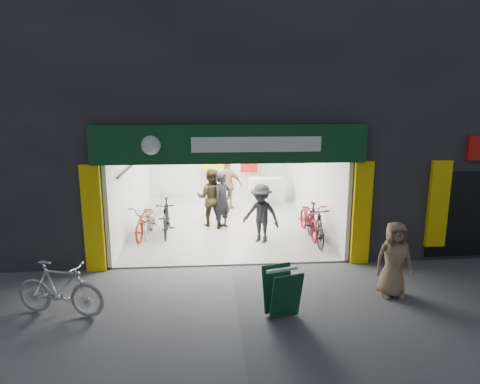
{
  "coord_description": "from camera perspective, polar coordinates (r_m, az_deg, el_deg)",
  "views": [
    {
      "loc": [
        -0.56,
        -10.0,
        4.09
      ],
      "look_at": [
        0.35,
        1.5,
        1.55
      ],
      "focal_mm": 32.0,
      "sensor_mm": 36.0,
      "label": 1
    }
  ],
  "objects": [
    {
      "name": "bike_left_back",
      "position": [
        15.28,
        -10.34,
        -1.43
      ],
      "size": [
        0.57,
        1.64,
        0.97
      ],
      "primitive_type": "imported",
      "rotation": [
        0.0,
        0.0,
        0.07
      ],
      "color": "#B6B6BB",
      "rests_on": "ground"
    },
    {
      "name": "customer_a",
      "position": [
        13.48,
        -2.33,
        -1.2
      ],
      "size": [
        0.78,
        0.78,
        1.83
      ],
      "primitive_type": "imported",
      "rotation": [
        0.0,
        0.0,
        0.78
      ],
      "color": "black",
      "rests_on": "ground"
    },
    {
      "name": "customer_b",
      "position": [
        13.79,
        -3.89,
        -0.78
      ],
      "size": [
        1.03,
        0.86,
        1.9
      ],
      "primitive_type": "imported",
      "rotation": [
        0.0,
        0.0,
        2.98
      ],
      "color": "#312616",
      "rests_on": "ground"
    },
    {
      "name": "ground",
      "position": [
        10.82,
        -1.25,
        -9.8
      ],
      "size": [
        60.0,
        60.0,
        0.0
      ],
      "primitive_type": "plane",
      "color": "#56565B",
      "rests_on": "ground"
    },
    {
      "name": "bike_left_midfront",
      "position": [
        13.11,
        -9.81,
        -3.4
      ],
      "size": [
        0.58,
        1.87,
        1.12
      ],
      "primitive_type": "imported",
      "rotation": [
        0.0,
        0.0,
        0.03
      ],
      "color": "black",
      "rests_on": "ground"
    },
    {
      "name": "sandwich_board",
      "position": [
        8.35,
        5.61,
        -12.99
      ],
      "size": [
        0.75,
        0.76,
        0.94
      ],
      "rotation": [
        0.0,
        0.0,
        0.27
      ],
      "color": "#0E3922",
      "rests_on": "ground"
    },
    {
      "name": "building",
      "position": [
        15.06,
        1.1,
        13.27
      ],
      "size": [
        17.0,
        10.27,
        8.0
      ],
      "color": "#232326",
      "rests_on": "ground"
    },
    {
      "name": "customer_c",
      "position": [
        12.19,
        2.83,
        -2.95
      ],
      "size": [
        1.28,
        1.15,
        1.73
      ],
      "primitive_type": "imported",
      "rotation": [
        0.0,
        0.0,
        -0.58
      ],
      "color": "black",
      "rests_on": "ground"
    },
    {
      "name": "parked_bike",
      "position": [
        9.03,
        -22.88,
        -11.75
      ],
      "size": [
        1.87,
        0.97,
        1.08
      ],
      "primitive_type": "imported",
      "rotation": [
        0.0,
        0.0,
        1.3
      ],
      "color": "#A9A8AD",
      "rests_on": "ground"
    },
    {
      "name": "customer_d",
      "position": [
        15.82,
        -1.62,
        0.98
      ],
      "size": [
        1.21,
        0.86,
        1.9
      ],
      "primitive_type": "imported",
      "rotation": [
        0.0,
        0.0,
        2.75
      ],
      "color": "#977858",
      "rests_on": "ground"
    },
    {
      "name": "bike_right_front",
      "position": [
        12.38,
        10.01,
        -4.27
      ],
      "size": [
        0.55,
        1.92,
        1.15
      ],
      "primitive_type": "imported",
      "rotation": [
        0.0,
        0.0,
        -0.01
      ],
      "color": "black",
      "rests_on": "ground"
    },
    {
      "name": "bike_right_back",
      "position": [
        16.67,
        3.72,
        -0.01
      ],
      "size": [
        0.54,
        1.71,
        1.02
      ],
      "primitive_type": "imported",
      "rotation": [
        0.0,
        0.0,
        -0.04
      ],
      "color": "#B5B5BA",
      "rests_on": "ground"
    },
    {
      "name": "bike_right_mid",
      "position": [
        13.06,
        9.21,
        -3.54
      ],
      "size": [
        0.72,
        2.04,
        1.07
      ],
      "primitive_type": "imported",
      "rotation": [
        0.0,
        0.0,
        0.01
      ],
      "color": "maroon",
      "rests_on": "ground"
    },
    {
      "name": "bike_left_front",
      "position": [
        13.19,
        -11.93,
        -3.98
      ],
      "size": [
        0.64,
        1.65,
        0.85
      ],
      "primitive_type": "imported",
      "rotation": [
        0.0,
        0.0,
        -0.05
      ],
      "color": "#A4A3A8",
      "rests_on": "ground"
    },
    {
      "name": "pedestrian_near",
      "position": [
        9.55,
        19.84,
        -8.45
      ],
      "size": [
        0.8,
        0.53,
        1.61
      ],
      "primitive_type": "imported",
      "rotation": [
        0.0,
        0.0,
        -0.02
      ],
      "color": "#85684D",
      "rests_on": "ground"
    },
    {
      "name": "bike_left_midback",
      "position": [
        13.12,
        -12.48,
        -3.72
      ],
      "size": [
        0.92,
        2.0,
        1.02
      ],
      "primitive_type": "imported",
      "rotation": [
        0.0,
        0.0,
        -0.13
      ],
      "color": "maroon",
      "rests_on": "ground"
    }
  ]
}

